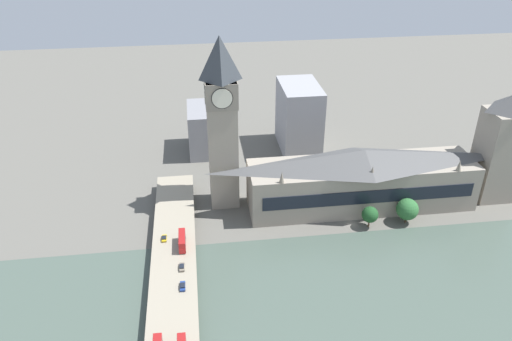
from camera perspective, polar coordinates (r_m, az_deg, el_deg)
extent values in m
plane|color=#605E56|center=(220.92, 10.85, -6.08)|extent=(600.00, 600.00, 0.00)
cube|color=#47564C|center=(192.90, 14.25, -12.59)|extent=(64.93, 360.00, 0.30)
cube|color=gray|center=(229.31, 11.92, -1.61)|extent=(23.72, 101.31, 21.20)
cube|color=black|center=(219.21, 12.91, -2.97)|extent=(0.40, 93.20, 6.36)
pyramid|color=#4C4C4C|center=(222.53, 12.28, 1.50)|extent=(23.25, 99.28, 6.92)
cone|color=gray|center=(229.90, 22.21, 0.54)|extent=(2.20, 2.20, 5.00)
cone|color=gray|center=(214.08, 13.16, -0.08)|extent=(2.20, 2.20, 5.00)
cone|color=gray|center=(204.38, 2.97, -0.78)|extent=(2.20, 2.20, 5.00)
cube|color=gray|center=(217.99, -3.81, 2.98)|extent=(12.54, 12.54, 59.07)
cube|color=gray|center=(208.46, -4.02, 8.87)|extent=(13.29, 13.29, 11.29)
cylinder|color=black|center=(202.45, -3.90, 8.23)|extent=(0.50, 8.92, 8.92)
cylinder|color=silver|center=(202.33, -3.89, 8.22)|extent=(0.62, 8.26, 8.26)
cylinder|color=black|center=(214.50, -4.15, 9.46)|extent=(0.50, 8.92, 8.92)
cylinder|color=silver|center=(214.62, -4.15, 9.48)|extent=(0.62, 8.26, 8.26)
cylinder|color=black|center=(208.90, -2.24, 8.96)|extent=(8.92, 0.50, 8.92)
cylinder|color=silver|center=(208.91, -2.20, 8.96)|extent=(8.26, 0.62, 8.26)
cylinder|color=black|center=(208.22, -5.81, 8.76)|extent=(8.92, 0.50, 8.92)
cylinder|color=silver|center=(208.22, -5.85, 8.76)|extent=(8.26, 0.62, 8.26)
pyramid|color=#383D42|center=(203.78, -4.17, 12.73)|extent=(12.79, 12.79, 18.08)
cube|color=gray|center=(251.42, 25.90, 1.61)|extent=(16.64, 16.64, 42.91)
pyramid|color=#4C4C4C|center=(241.98, 27.19, 6.88)|extent=(16.64, 16.64, 7.49)
cube|color=gray|center=(180.94, -9.39, -14.43)|extent=(3.00, 14.29, 4.41)
cube|color=gray|center=(225.37, -9.22, -4.45)|extent=(3.00, 14.29, 4.41)
cube|color=gray|center=(179.02, -9.47, -13.78)|extent=(161.86, 16.81, 1.20)
cube|color=red|center=(197.12, -8.41, -8.21)|extent=(10.61, 2.53, 2.04)
cube|color=black|center=(196.87, -8.42, -8.12)|extent=(9.55, 2.59, 0.90)
cube|color=red|center=(195.78, -8.46, -7.70)|extent=(10.40, 2.53, 2.39)
cube|color=black|center=(195.71, -8.46, -7.67)|extent=(9.55, 2.59, 1.15)
cube|color=maroon|center=(195.02, -8.49, -7.40)|extent=(10.29, 2.41, 0.16)
cylinder|color=black|center=(201.17, -8.07, -7.63)|extent=(1.06, 0.28, 1.06)
cylinder|color=black|center=(201.27, -8.73, -7.67)|extent=(1.06, 0.28, 1.06)
cylinder|color=black|center=(194.20, -8.05, -9.19)|extent=(1.06, 0.28, 1.06)
cylinder|color=black|center=(194.29, -8.74, -9.23)|extent=(1.06, 0.28, 1.06)
cube|color=navy|center=(179.74, -8.38, -12.96)|extent=(4.73, 1.81, 0.61)
cube|color=black|center=(179.27, -8.40, -12.86)|extent=(2.46, 1.63, 0.48)
cylinder|color=black|center=(181.23, -8.12, -12.59)|extent=(0.71, 0.22, 0.71)
cylinder|color=black|center=(181.31, -8.64, -12.62)|extent=(0.71, 0.22, 0.71)
cylinder|color=black|center=(178.47, -8.11, -13.39)|extent=(0.71, 0.22, 0.71)
cylinder|color=black|center=(178.54, -8.64, -13.42)|extent=(0.71, 0.22, 0.71)
cube|color=gold|center=(202.32, -10.45, -7.63)|extent=(4.35, 1.85, 0.55)
cube|color=black|center=(201.91, -10.46, -7.54)|extent=(2.26, 1.67, 0.46)
cylinder|color=black|center=(203.77, -10.19, -7.37)|extent=(0.61, 0.22, 0.61)
cylinder|color=black|center=(203.89, -10.67, -7.39)|extent=(0.61, 0.22, 0.61)
cylinder|color=black|center=(200.97, -10.22, -7.96)|extent=(0.61, 0.22, 0.61)
cylinder|color=black|center=(201.10, -10.70, -7.99)|extent=(0.61, 0.22, 0.61)
cube|color=slate|center=(187.53, -8.47, -10.85)|extent=(4.69, 1.80, 0.60)
cube|color=black|center=(187.08, -8.48, -10.76)|extent=(2.44, 1.62, 0.46)
cylinder|color=black|center=(189.06, -8.22, -10.52)|extent=(0.68, 0.22, 0.68)
cylinder|color=black|center=(189.13, -8.71, -10.55)|extent=(0.68, 0.22, 0.68)
cylinder|color=black|center=(186.20, -8.21, -11.26)|extent=(0.68, 0.22, 0.68)
cylinder|color=black|center=(186.27, -8.72, -11.28)|extent=(0.68, 0.22, 0.68)
cube|color=#939399|center=(274.73, 4.93, 6.12)|extent=(33.85, 20.43, 36.35)
cube|color=gray|center=(274.20, -6.11, 4.69)|extent=(29.61, 15.46, 24.79)
cylinder|color=brown|center=(227.09, 16.71, -5.40)|extent=(0.70, 0.70, 2.77)
sphere|color=#2D6633|center=(224.15, 16.91, -4.26)|extent=(9.51, 9.51, 9.51)
cylinder|color=brown|center=(219.98, 12.76, -5.95)|extent=(0.70, 0.70, 3.42)
sphere|color=#1E4C23|center=(217.34, 12.90, -4.93)|extent=(7.08, 7.08, 7.08)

